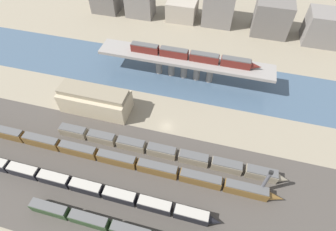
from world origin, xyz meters
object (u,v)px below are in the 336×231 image
(warehouse_building, at_px, (95,100))
(train_yard_mid, at_px, (74,184))
(train_on_bridge, at_px, (193,56))
(train_yard_far, at_px, (102,155))
(signal_tower, at_px, (265,182))
(train_yard_outer, at_px, (165,152))

(warehouse_building, bearing_deg, train_yard_mid, -77.19)
(train_on_bridge, xyz_separation_m, train_yard_far, (-19.73, -45.87, -9.37))
(signal_tower, bearing_deg, train_on_bridge, 123.97)
(train_yard_outer, bearing_deg, warehouse_building, 156.30)
(train_yard_outer, bearing_deg, train_yard_mid, -142.81)
(train_yard_far, bearing_deg, train_yard_outer, 18.61)
(train_yard_outer, distance_m, signal_tower, 30.90)
(train_yard_mid, relative_size, warehouse_building, 3.39)
(warehouse_building, bearing_deg, train_yard_outer, -23.70)
(train_yard_far, xyz_separation_m, train_yard_outer, (19.38, 6.53, -0.12))
(train_on_bridge, relative_size, train_yard_outer, 0.68)
(warehouse_building, bearing_deg, train_yard_far, -61.38)
(signal_tower, bearing_deg, train_yard_outer, 170.64)
(train_yard_mid, height_order, signal_tower, signal_tower)
(train_yard_outer, height_order, warehouse_building, warehouse_building)
(train_on_bridge, bearing_deg, train_yard_far, -113.28)
(train_yard_far, relative_size, train_yard_outer, 1.46)
(train_yard_mid, bearing_deg, train_on_bridge, 67.55)
(train_yard_mid, distance_m, warehouse_building, 31.72)
(train_yard_mid, xyz_separation_m, signal_tower, (53.38, 12.59, 4.16))
(signal_tower, bearing_deg, warehouse_building, 163.21)
(train_yard_mid, relative_size, signal_tower, 7.09)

